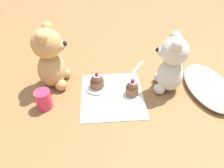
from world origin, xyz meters
The scene contains 10 objects.
ground_plane centered at (0.00, 0.00, 0.00)m, with size 4.00×4.00×0.00m, color olive.
knitted_placemat centered at (0.00, 0.00, 0.00)m, with size 0.27×0.23×0.01m, color silver.
tulle_cloth centered at (-0.01, 0.38, 0.02)m, with size 0.30×0.16×0.04m, color silver.
teddy_bear_cream centered at (-0.03, 0.22, 0.11)m, with size 0.13×0.13×0.23m.
teddy_bear_tan centered at (-0.09, -0.23, 0.12)m, with size 0.13×0.13×0.25m.
cupcake_near_cream_bear centered at (0.00, 0.08, 0.03)m, with size 0.05×0.05×0.07m.
saucer_plate centered at (-0.05, -0.05, 0.01)m, with size 0.10×0.10×0.01m, color silver.
cupcake_near_tan_bear centered at (-0.05, -0.05, 0.03)m, with size 0.05×0.05×0.07m.
juice_glass centered at (0.04, -0.25, 0.04)m, with size 0.06×0.06×0.07m, color #DB3356.
teaspoon centered at (-0.18, 0.13, 0.00)m, with size 0.10×0.01×0.01m, color silver.
Camera 1 is at (0.63, -0.05, 0.56)m, focal length 35.00 mm.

